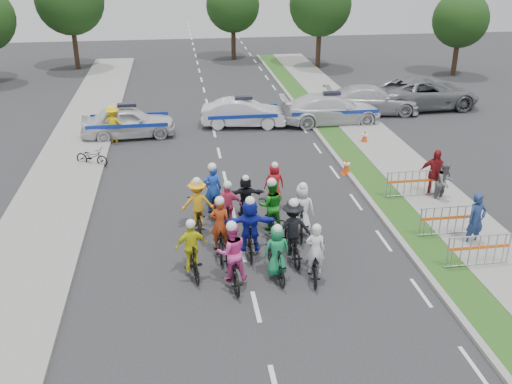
{
  "coord_description": "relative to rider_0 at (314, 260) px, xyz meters",
  "views": [
    {
      "loc": [
        -1.77,
        -12.45,
        8.93
      ],
      "look_at": [
        0.71,
        4.98,
        1.1
      ],
      "focal_mm": 40.0,
      "sensor_mm": 36.0,
      "label": 1
    }
  ],
  "objects": [
    {
      "name": "tree_4",
      "position": [
        1.15,
        32.8,
        3.6
      ],
      "size": [
        4.2,
        4.2,
        6.3
      ],
      "color": "#382619",
      "rests_on": "ground"
    },
    {
      "name": "marshal_hiviz",
      "position": [
        -6.69,
        13.09,
        0.3
      ],
      "size": [
        1.24,
        0.83,
        1.78
      ],
      "primitive_type": "imported",
      "rotation": [
        0.0,
        0.0,
        2.99
      ],
      "color": "yellow",
      "rests_on": "ground"
    },
    {
      "name": "civilian_sedan",
      "position": [
        7.1,
        16.12,
        0.18
      ],
      "size": [
        5.45,
        2.63,
        1.53
      ],
      "primitive_type": "imported",
      "rotation": [
        0.0,
        0.0,
        1.48
      ],
      "color": "#B8B9BE",
      "rests_on": "ground"
    },
    {
      "name": "civilian_suv",
      "position": [
        10.42,
        16.72,
        0.27
      ],
      "size": [
        6.35,
        3.23,
        1.72
      ],
      "primitive_type": "imported",
      "rotation": [
        0.0,
        0.0,
        1.63
      ],
      "color": "slate",
      "rests_on": "ground"
    },
    {
      "name": "sidewalk_left",
      "position": [
        -8.35,
        3.8,
        -0.52
      ],
      "size": [
        3.0,
        60.0,
        0.13
      ],
      "primitive_type": "cube",
      "color": "gray",
      "rests_on": "ground"
    },
    {
      "name": "spectator_2",
      "position": [
        5.72,
        4.85,
        0.36
      ],
      "size": [
        1.2,
        0.9,
        1.9
      ],
      "primitive_type": "imported",
      "rotation": [
        0.0,
        0.0,
        -0.45
      ],
      "color": "maroon",
      "rests_on": "ground"
    },
    {
      "name": "rider_2",
      "position": [
        -2.36,
        -0.0,
        0.16
      ],
      "size": [
        0.89,
        2.03,
        2.02
      ],
      "rotation": [
        0.0,
        0.0,
        3.22
      ],
      "color": "black",
      "rests_on": "ground"
    },
    {
      "name": "spectator_0",
      "position": [
        5.44,
        1.14,
        0.31
      ],
      "size": [
        0.73,
        0.56,
        1.79
      ],
      "primitive_type": "imported",
      "rotation": [
        0.0,
        0.0,
        0.22
      ],
      "color": "navy",
      "rests_on": "ground"
    },
    {
      "name": "parked_bike",
      "position": [
        -7.37,
        10.03,
        -0.19
      ],
      "size": [
        1.6,
        1.14,
        0.8
      ],
      "primitive_type": "imported",
      "rotation": [
        0.0,
        0.0,
        1.12
      ],
      "color": "black",
      "rests_on": "ground"
    },
    {
      "name": "rider_11",
      "position": [
        -1.48,
        3.99,
        0.13
      ],
      "size": [
        1.35,
        1.61,
        1.68
      ],
      "rotation": [
        0.0,
        0.0,
        3.12
      ],
      "color": "black",
      "rests_on": "ground"
    },
    {
      "name": "rider_7",
      "position": [
        0.16,
        2.51,
        0.17
      ],
      "size": [
        0.89,
        1.91,
        1.94
      ],
      "rotation": [
        0.0,
        0.0,
        2.98
      ],
      "color": "black",
      "rests_on": "ground"
    },
    {
      "name": "sidewalk_right",
      "position": [
        5.75,
        3.8,
        -0.52
      ],
      "size": [
        2.4,
        60.0,
        0.13
      ],
      "primitive_type": "cube",
      "color": "gray",
      "rests_on": "ground"
    },
    {
      "name": "barrier_0",
      "position": [
        4.85,
        -0.22,
        -0.03
      ],
      "size": [
        2.0,
        0.51,
        1.12
      ],
      "primitive_type": null,
      "rotation": [
        0.0,
        0.0,
        0.01
      ],
      "color": "#A5A8AD",
      "rests_on": "ground"
    },
    {
      "name": "rider_1",
      "position": [
        -1.08,
        0.11,
        0.11
      ],
      "size": [
        0.79,
        1.72,
        1.77
      ],
      "rotation": [
        0.0,
        0.0,
        3.26
      ],
      "color": "black",
      "rests_on": "ground"
    },
    {
      "name": "cone_1",
      "position": [
        5.1,
        11.1,
        -0.25
      ],
      "size": [
        0.4,
        0.4,
        0.7
      ],
      "color": "#F24C0C",
      "rests_on": "ground"
    },
    {
      "name": "rider_9",
      "position": [
        -2.16,
        3.17,
        0.13
      ],
      "size": [
        0.96,
        1.8,
        1.86
      ],
      "rotation": [
        0.0,
        0.0,
        3.06
      ],
      "color": "black",
      "rests_on": "ground"
    },
    {
      "name": "tree_3",
      "position": [
        -10.85,
        30.8,
        4.3
      ],
      "size": [
        4.9,
        4.9,
        7.35
      ],
      "color": "#382619",
      "rests_on": "ground"
    },
    {
      "name": "rider_8",
      "position": [
        -0.79,
        2.81,
        0.16
      ],
      "size": [
        0.88,
        2.02,
        2.02
      ],
      "rotation": [
        0.0,
        0.0,
        3.09
      ],
      "color": "black",
      "rests_on": "ground"
    },
    {
      "name": "rider_6",
      "position": [
        -2.54,
        1.77,
        0.06
      ],
      "size": [
        0.79,
        1.97,
        1.97
      ],
      "rotation": [
        0.0,
        0.0,
        3.08
      ],
      "color": "black",
      "rests_on": "ground"
    },
    {
      "name": "grass_strip",
      "position": [
        3.95,
        3.8,
        -0.53
      ],
      "size": [
        1.2,
        60.0,
        0.11
      ],
      "primitive_type": "cube",
      "color": "#244E19",
      "rests_on": "ground"
    },
    {
      "name": "rider_4",
      "position": [
        -0.42,
        1.15,
        0.2
      ],
      "size": [
        1.15,
        2.02,
        2.04
      ],
      "rotation": [
        0.0,
        0.0,
        3.17
      ],
      "color": "black",
      "rests_on": "ground"
    },
    {
      "name": "tree_1",
      "position": [
        7.15,
        28.8,
        3.95
      ],
      "size": [
        4.55,
        4.55,
        6.82
      ],
      "color": "#382619",
      "rests_on": "ground"
    },
    {
      "name": "tree_2",
      "position": [
        16.15,
        24.8,
        3.25
      ],
      "size": [
        3.85,
        3.85,
        5.77
      ],
      "color": "#382619",
      "rests_on": "ground"
    },
    {
      "name": "ground",
      "position": [
        -1.85,
        -1.2,
        -0.59
      ],
      "size": [
        90.0,
        90.0,
        0.0
      ],
      "primitive_type": "plane",
      "color": "#28282B",
      "rests_on": "ground"
    },
    {
      "name": "rider_10",
      "position": [
        -3.14,
        3.42,
        0.16
      ],
      "size": [
        1.08,
        1.9,
        1.93
      ],
      "rotation": [
        0.0,
        0.0,
        3.16
      ],
      "color": "black",
      "rests_on": "ground"
    },
    {
      "name": "barrier_2",
      "position": [
        4.85,
        4.82,
        -0.03
      ],
      "size": [
        2.0,
        0.51,
        1.12
      ],
      "primitive_type": null,
      "rotation": [
        0.0,
        0.0,
        0.0
      ],
      "color": "#A5A8AD",
      "rests_on": "ground"
    },
    {
      "name": "rider_5",
      "position": [
        -1.65,
        1.57,
        0.24
      ],
      "size": [
        1.61,
        1.92,
        1.99
      ],
      "rotation": [
        0.0,
        0.0,
        3.08
      ],
      "color": "black",
      "rests_on": "ground"
    },
    {
      "name": "police_car_0",
      "position": [
        -6.03,
        13.74,
        0.18
      ],
      "size": [
        4.64,
        2.19,
        1.53
      ],
      "primitive_type": "imported",
      "rotation": [
        0.0,
        0.0,
        1.66
      ],
      "color": "silver",
      "rests_on": "ground"
    },
    {
      "name": "police_car_2",
      "position": [
        4.35,
        14.55,
        0.19
      ],
      "size": [
        5.37,
        2.3,
        1.54
      ],
      "primitive_type": "imported",
      "rotation": [
        0.0,
        0.0,
        1.6
      ],
      "color": "silver",
      "rests_on": "ground"
    },
    {
      "name": "rider_12",
      "position": [
        -2.57,
        4.38,
        0.08
      ],
      "size": [
        0.89,
        2.06,
        2.04
      ],
      "rotation": [
        0.0,
        0.0,
        3.24
      ],
      "color": "black",
      "rests_on": "ground"
    },
    {
      "name": "barrier_1",
      "position": [
        4.85,
        1.74,
        -0.03
      ],
      "size": [
        2.0,
        0.51,
        1.12
      ],
      "primitive_type": null,
      "rotation": [
        0.0,
        0.0,
        -0.0
      ],
      "color": "#A5A8AD",
      "rests_on": "ground"
    },
    {
      "name": "rider_0",
      "position": [
        0.0,
        0.0,
        0.0
      ],
      "size": [
        0.9,
        1.81,
        1.77
      ],
      "rotation": [
        0.0,
        0.0,
        2.96
      ],
      "color": "black",
      "rests_on": "ground"
    },
    {
      "name": "rider_3",
      "position": [
        -3.44,
        0.61,
        0.12
      ],
      "size": [
        0.98,
        1.81,
        1.84
      ],
      "rotation": [
        0.0,
        0.0,
        3.31
      ],
      "color": "black",
      "rests_on": "ground"
    },
    {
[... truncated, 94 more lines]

